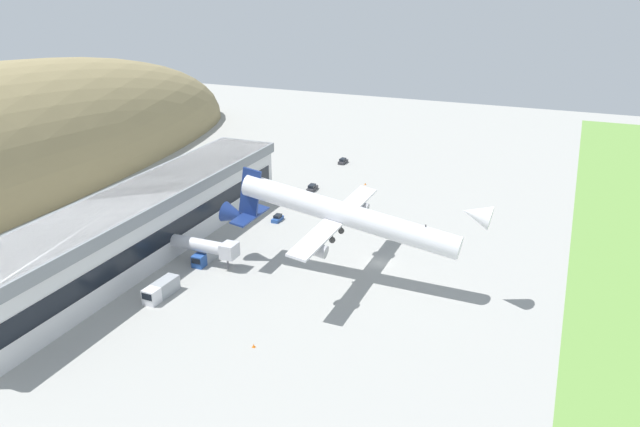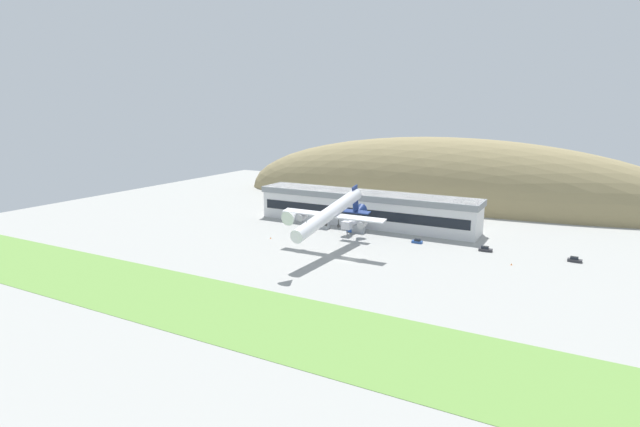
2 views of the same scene
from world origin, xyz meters
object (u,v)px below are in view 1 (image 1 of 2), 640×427
Objects in this scene: fuel_truck at (206,255)px; traffic_cone_1 at (365,184)px; traffic_cone_0 at (254,346)px; service_car_2 at (343,161)px; terminal_building at (140,221)px; box_truck at (161,290)px; jetway_0 at (208,247)px; service_car_1 at (312,188)px; cargo_airplane at (342,215)px; service_car_0 at (278,218)px.

traffic_cone_1 is at bearing -13.71° from fuel_truck.
fuel_truck is at bearing 44.86° from traffic_cone_0.
terminal_building is at bearing 168.92° from service_car_2.
service_car_2 is at bearing -1.07° from fuel_truck.
jetway_0 is at bearing -3.44° from box_truck.
traffic_cone_1 is at bearing -142.53° from service_car_2.
traffic_cone_0 is (-23.52, -23.40, -1.18)m from fuel_truck.
fuel_truck is 33.20m from traffic_cone_0.
service_car_1 is at bearing -17.86° from terminal_building.
service_car_1 is 26.54m from service_car_2.
jetway_0 reaches higher than box_truck.
jetway_0 is at bearing 179.98° from service_car_2.
traffic_cone_1 is at bearing 13.97° from cargo_airplane.
service_car_0 is at bearing -4.38° from box_truck.
jetway_0 is 75.95m from service_car_2.
jetway_0 is 3.84× the size of service_car_0.
jetway_0 is 0.28× the size of cargo_airplane.
service_car_2 is 90.28m from box_truck.
traffic_cone_0 is 82.10m from traffic_cone_1.
service_car_1 is 63.80m from box_truck.
cargo_airplane is 34.80m from service_car_0.
cargo_airplane is at bearing -83.04° from fuel_truck.
box_truck reaches higher than traffic_cone_0.
service_car_0 is 0.47× the size of box_truck.
cargo_airplane is 6.54× the size of box_truck.
traffic_cone_0 is at bearing -135.42° from jetway_0.
fuel_truck is 12.36× the size of traffic_cone_1.
traffic_cone_0 is at bearing -135.14° from fuel_truck.
service_car_0 is at bearing -8.17° from fuel_truck.
jetway_0 is 3.41× the size of service_car_2.
box_truck is (-90.27, 0.90, 0.74)m from service_car_2.
cargo_airplane is 35.16m from box_truck.
service_car_1 is at bearing -1.42° from jetway_0.
traffic_cone_0 is (-22.37, -22.04, -3.71)m from jetway_0.
service_car_0 is 0.85× the size of service_car_1.
service_car_2 is at bearing -11.08° from terminal_building.
service_car_0 is 0.89× the size of service_car_2.
service_car_0 is at bearing -177.43° from service_car_2.
service_car_1 is 1.05× the size of service_car_2.
terminal_building reaches higher than fuel_truck.
traffic_cone_0 is (-71.73, -20.83, -0.40)m from service_car_1.
terminal_building is 11.53× the size of box_truck.
terminal_building is 15.51m from jetway_0.
service_car_2 is (76.99, -15.08, -6.91)m from terminal_building.
terminal_building is 6.39× the size of jetway_0.
service_car_0 reaches higher than traffic_cone_0.
service_car_2 is at bearing -0.02° from jetway_0.
terminal_building is at bearing 147.77° from service_car_0.
terminal_building is 15.16m from fuel_truck.
traffic_cone_1 is at bearing -24.78° from terminal_building.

